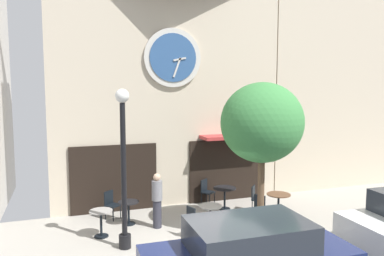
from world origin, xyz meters
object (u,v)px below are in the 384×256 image
(cafe_table_center_right, at_px, (225,193))
(cafe_chair_mid_row, at_px, (256,197))
(cafe_table_center, at_px, (129,209))
(pedestrian_grey, at_px, (157,200))
(cafe_table_leftmost, at_px, (101,219))
(cafe_table_near_door, at_px, (279,200))
(cafe_chair_near_tree, at_px, (194,219))
(street_tree, at_px, (262,123))
(cafe_chair_facing_street, at_px, (261,206))
(cafe_chair_outer, at_px, (206,190))
(street_lamp, at_px, (124,169))
(cafe_chair_by_entrance, at_px, (111,203))
(cafe_table_center_left, at_px, (210,213))

(cafe_table_center_right, bearing_deg, cafe_chair_mid_row, -34.81)
(cafe_table_center, height_order, pedestrian_grey, pedestrian_grey)
(cafe_table_leftmost, xyz_separation_m, cafe_table_near_door, (5.68, -0.18, 0.04))
(cafe_chair_near_tree, height_order, pedestrian_grey, pedestrian_grey)
(street_tree, bearing_deg, cafe_chair_facing_street, 59.26)
(cafe_chair_mid_row, bearing_deg, street_tree, -114.50)
(cafe_table_center, bearing_deg, cafe_chair_outer, 20.54)
(street_lamp, relative_size, street_tree, 0.96)
(cafe_chair_by_entrance, bearing_deg, cafe_table_center, -57.46)
(cafe_chair_outer, bearing_deg, cafe_chair_mid_row, -47.13)
(cafe_chair_outer, bearing_deg, cafe_chair_near_tree, -117.65)
(cafe_table_near_door, bearing_deg, cafe_chair_by_entrance, 162.77)
(cafe_table_near_door, bearing_deg, cafe_chair_facing_street, -161.49)
(cafe_table_center, bearing_deg, cafe_table_near_door, -10.81)
(cafe_chair_by_entrance, bearing_deg, pedestrian_grey, -46.04)
(street_lamp, relative_size, cafe_table_center_right, 5.26)
(cafe_chair_facing_street, height_order, pedestrian_grey, pedestrian_grey)
(cafe_table_center_left, relative_size, cafe_chair_by_entrance, 0.80)
(cafe_table_leftmost, xyz_separation_m, cafe_chair_by_entrance, (0.45, 1.44, 0.01))
(cafe_chair_outer, bearing_deg, street_lamp, -140.14)
(cafe_table_leftmost, bearing_deg, street_tree, -14.17)
(cafe_chair_by_entrance, height_order, cafe_chair_facing_street, same)
(street_tree, xyz_separation_m, cafe_chair_outer, (-0.55, 2.99, -2.68))
(street_tree, bearing_deg, cafe_table_near_door, 38.30)
(cafe_table_center, height_order, cafe_chair_mid_row, cafe_chair_mid_row)
(cafe_table_near_door, xyz_separation_m, cafe_chair_mid_row, (-0.47, 0.66, -0.03))
(cafe_table_near_door, height_order, cafe_chair_near_tree, cafe_chair_near_tree)
(cafe_table_center, relative_size, cafe_table_center_left, 1.00)
(cafe_table_leftmost, xyz_separation_m, cafe_chair_outer, (3.92, 1.86, 0.01))
(cafe_table_center, bearing_deg, cafe_chair_near_tree, -46.46)
(cafe_table_center, bearing_deg, cafe_chair_by_entrance, 122.54)
(cafe_table_center_right, relative_size, cafe_table_near_door, 1.02)
(street_tree, distance_m, cafe_chair_facing_street, 2.80)
(cafe_table_center, height_order, cafe_table_near_door, cafe_table_near_door)
(cafe_chair_mid_row, bearing_deg, cafe_table_near_door, -54.55)
(cafe_table_near_door, distance_m, cafe_chair_facing_street, 0.84)
(cafe_table_center_right, bearing_deg, cafe_chair_facing_street, -70.02)
(cafe_table_leftmost, xyz_separation_m, cafe_chair_mid_row, (5.21, 0.48, 0.01))
(cafe_table_leftmost, bearing_deg, cafe_table_center_left, -8.38)
(cafe_table_center, distance_m, cafe_table_center_left, 2.55)
(cafe_chair_near_tree, bearing_deg, cafe_table_leftmost, 159.69)
(cafe_table_center, relative_size, cafe_table_center_right, 0.90)
(cafe_table_center, height_order, cafe_chair_facing_street, cafe_chair_facing_street)
(pedestrian_grey, bearing_deg, cafe_table_center, 143.98)
(cafe_table_center_left, distance_m, cafe_chair_near_tree, 0.82)
(street_lamp, height_order, cafe_table_center_left, street_lamp)
(cafe_chair_mid_row, xyz_separation_m, pedestrian_grey, (-3.53, -0.31, 0.33))
(cafe_chair_mid_row, relative_size, pedestrian_grey, 0.54)
(cafe_table_leftmost, height_order, cafe_table_center_left, cafe_table_leftmost)
(street_tree, bearing_deg, cafe_table_center_left, 153.28)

